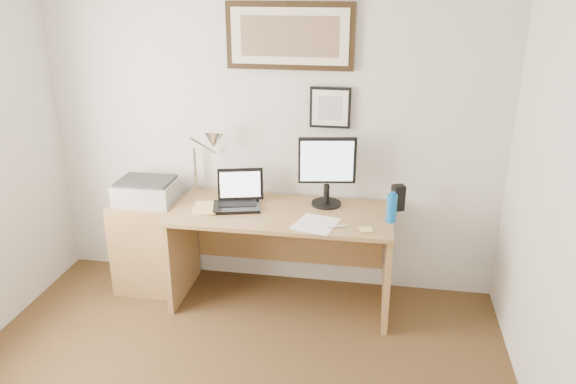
% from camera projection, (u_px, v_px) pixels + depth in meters
% --- Properties ---
extents(wall_back, '(3.50, 0.02, 2.50)m').
position_uv_depth(wall_back, '(271.00, 131.00, 4.25)').
color(wall_back, silver).
rests_on(wall_back, ground).
extents(side_cabinet, '(0.50, 0.40, 0.73)m').
position_uv_depth(side_cabinet, '(150.00, 245.00, 4.42)').
color(side_cabinet, olive).
rests_on(side_cabinet, floor).
extents(water_bottle, '(0.07, 0.07, 0.20)m').
position_uv_depth(water_bottle, '(392.00, 208.00, 3.87)').
color(water_bottle, '#0E5FB7').
rests_on(water_bottle, desk).
extents(bottle_cap, '(0.04, 0.04, 0.02)m').
position_uv_depth(bottle_cap, '(393.00, 193.00, 3.83)').
color(bottle_cap, '#0E5FB7').
rests_on(bottle_cap, water_bottle).
extents(speaker, '(0.11, 0.10, 0.19)m').
position_uv_depth(speaker, '(398.00, 198.00, 4.07)').
color(speaker, black).
rests_on(speaker, desk).
extents(paper_sheet_a, '(0.28, 0.34, 0.00)m').
position_uv_depth(paper_sheet_a, '(311.00, 223.00, 3.87)').
color(paper_sheet_a, white).
rests_on(paper_sheet_a, desk).
extents(paper_sheet_b, '(0.28, 0.35, 0.00)m').
position_uv_depth(paper_sheet_b, '(319.00, 225.00, 3.85)').
color(paper_sheet_b, white).
rests_on(paper_sheet_b, desk).
extents(sticky_pad, '(0.10, 0.10, 0.01)m').
position_uv_depth(sticky_pad, '(366.00, 230.00, 3.76)').
color(sticky_pad, '#EECF70').
rests_on(sticky_pad, desk).
extents(marker_pen, '(0.14, 0.06, 0.02)m').
position_uv_depth(marker_pen, '(337.00, 226.00, 3.81)').
color(marker_pen, white).
rests_on(marker_pen, desk).
extents(book, '(0.21, 0.26, 0.02)m').
position_uv_depth(book, '(194.00, 208.00, 4.11)').
color(book, '#EFD070').
rests_on(book, desk).
extents(desk, '(1.60, 0.70, 0.75)m').
position_uv_depth(desk, '(284.00, 236.00, 4.23)').
color(desk, olive).
rests_on(desk, floor).
extents(laptop, '(0.39, 0.37, 0.26)m').
position_uv_depth(laptop, '(238.00, 199.00, 4.15)').
color(laptop, black).
rests_on(laptop, desk).
extents(lcd_monitor, '(0.42, 0.22, 0.52)m').
position_uv_depth(lcd_monitor, '(327.00, 168.00, 4.08)').
color(lcd_monitor, black).
rests_on(lcd_monitor, desk).
extents(printer, '(0.44, 0.34, 0.18)m').
position_uv_depth(printer, '(147.00, 191.00, 4.27)').
color(printer, '#A6A6A8').
rests_on(printer, side_cabinet).
extents(desk_lamp, '(0.29, 0.27, 0.53)m').
position_uv_depth(desk_lamp, '(212.00, 143.00, 4.16)').
color(desk_lamp, white).
rests_on(desk_lamp, desk).
extents(picture_large, '(0.92, 0.04, 0.47)m').
position_uv_depth(picture_large, '(290.00, 36.00, 3.95)').
color(picture_large, black).
rests_on(picture_large, wall_back).
extents(picture_small, '(0.30, 0.03, 0.30)m').
position_uv_depth(picture_small, '(330.00, 108.00, 4.09)').
color(picture_small, black).
rests_on(picture_small, wall_back).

